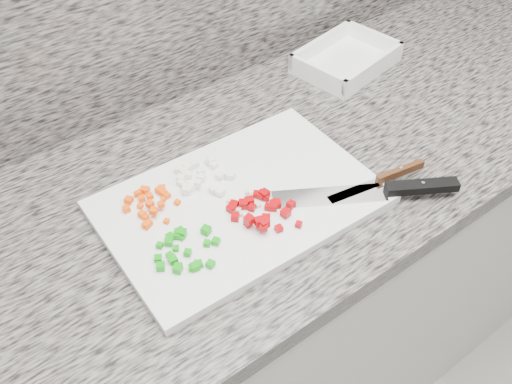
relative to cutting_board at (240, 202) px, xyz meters
The scene contains 11 objects.
cabinet 0.49m from the cutting_board, 28.52° to the left, with size 3.92×0.62×0.86m, color beige.
countertop 0.13m from the cutting_board, 28.52° to the left, with size 3.96×0.64×0.04m, color slate.
cutting_board is the anchor object (origin of this frame).
carrot_pile 0.16m from the cutting_board, 148.39° to the left, with size 0.09×0.10×0.02m.
onion_pile 0.09m from the cutting_board, 108.45° to the left, with size 0.10×0.12×0.02m.
green_pepper_pile 0.15m from the cutting_board, 162.87° to the right, with size 0.12×0.10×0.01m.
red_pepper_pile 0.05m from the cutting_board, 81.47° to the right, with size 0.11×0.12×0.02m.
garlic_pile 0.02m from the cutting_board, 134.15° to the right, with size 0.06×0.05×0.01m.
chef_knife 0.27m from the cutting_board, 33.43° to the right, with size 0.31×0.20×0.02m.
paring_knife 0.28m from the cutting_board, 26.31° to the right, with size 0.20×0.05×0.02m.
tray 0.51m from the cutting_board, 25.53° to the left, with size 0.25×0.20×0.05m.
Camera 1 is at (-0.51, 0.79, 1.63)m, focal length 40.00 mm.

